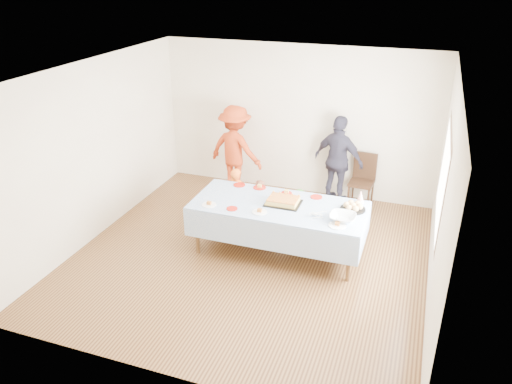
% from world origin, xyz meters
% --- Properties ---
extents(ground, '(5.00, 5.00, 0.00)m').
position_xyz_m(ground, '(0.00, 0.00, 0.00)').
color(ground, '#412512').
rests_on(ground, ground).
extents(room_walls, '(5.04, 5.04, 2.72)m').
position_xyz_m(room_walls, '(0.05, 0.00, 1.77)').
color(room_walls, beige).
rests_on(room_walls, ground).
extents(party_table, '(2.50, 1.10, 0.78)m').
position_xyz_m(party_table, '(0.34, 0.25, 0.72)').
color(party_table, brown).
rests_on(party_table, ground).
extents(birthday_cake, '(0.50, 0.39, 0.09)m').
position_xyz_m(birthday_cake, '(0.40, 0.30, 0.82)').
color(birthday_cake, black).
rests_on(birthday_cake, party_table).
extents(rolls_tray, '(0.36, 0.36, 0.11)m').
position_xyz_m(rolls_tray, '(1.38, 0.44, 0.83)').
color(rolls_tray, black).
rests_on(rolls_tray, party_table).
extents(punch_bowl, '(0.36, 0.36, 0.09)m').
position_xyz_m(punch_bowl, '(1.30, 0.08, 0.82)').
color(punch_bowl, silver).
rests_on(punch_bowl, party_table).
extents(party_hat, '(0.11, 0.11, 0.19)m').
position_xyz_m(party_hat, '(1.44, 0.71, 0.87)').
color(party_hat, white).
rests_on(party_hat, party_table).
extents(fork_pile, '(0.24, 0.18, 0.07)m').
position_xyz_m(fork_pile, '(0.95, 0.07, 0.81)').
color(fork_pile, white).
rests_on(fork_pile, party_table).
extents(plate_red_far_a, '(0.19, 0.19, 0.01)m').
position_xyz_m(plate_red_far_a, '(-0.44, 0.70, 0.79)').
color(plate_red_far_a, '#B5170D').
rests_on(plate_red_far_a, party_table).
extents(plate_red_far_b, '(0.20, 0.20, 0.01)m').
position_xyz_m(plate_red_far_b, '(-0.11, 0.71, 0.79)').
color(plate_red_far_b, '#B5170D').
rests_on(plate_red_far_b, party_table).
extents(plate_red_far_c, '(0.16, 0.16, 0.01)m').
position_xyz_m(plate_red_far_c, '(0.34, 0.65, 0.79)').
color(plate_red_far_c, '#B5170D').
rests_on(plate_red_far_c, party_table).
extents(plate_red_far_d, '(0.18, 0.18, 0.01)m').
position_xyz_m(plate_red_far_d, '(0.80, 0.67, 0.79)').
color(plate_red_far_d, '#B5170D').
rests_on(plate_red_far_d, party_table).
extents(plate_red_near, '(0.16, 0.16, 0.01)m').
position_xyz_m(plate_red_near, '(-0.24, -0.10, 0.79)').
color(plate_red_near, '#B5170D').
rests_on(plate_red_near, party_table).
extents(plate_white_left, '(0.21, 0.21, 0.01)m').
position_xyz_m(plate_white_left, '(-0.60, -0.10, 0.79)').
color(plate_white_left, white).
rests_on(plate_white_left, party_table).
extents(plate_white_mid, '(0.21, 0.21, 0.01)m').
position_xyz_m(plate_white_mid, '(0.16, -0.07, 0.79)').
color(plate_white_mid, white).
rests_on(plate_white_mid, party_table).
extents(plate_white_right, '(0.23, 0.23, 0.01)m').
position_xyz_m(plate_white_right, '(1.26, -0.10, 0.79)').
color(plate_white_right, white).
rests_on(plate_white_right, party_table).
extents(dining_chair, '(0.44, 0.44, 0.94)m').
position_xyz_m(dining_chair, '(1.27, 2.28, 0.52)').
color(dining_chair, black).
rests_on(dining_chair, ground).
extents(toddler_left, '(0.40, 0.32, 0.97)m').
position_xyz_m(toddler_left, '(-0.57, 0.90, 0.48)').
color(toddler_left, orange).
rests_on(toddler_left, ground).
extents(toddler_mid, '(0.37, 0.25, 0.75)m').
position_xyz_m(toddler_mid, '(0.48, 0.90, 0.37)').
color(toddler_mid, '#3A7B29').
rests_on(toddler_mid, ground).
extents(toddler_right, '(0.43, 0.37, 0.75)m').
position_xyz_m(toddler_right, '(-0.22, 1.04, 0.38)').
color(toddler_right, tan).
rests_on(toddler_right, ground).
extents(adult_left, '(1.16, 0.82, 1.64)m').
position_xyz_m(adult_left, '(-1.05, 2.09, 0.82)').
color(adult_left, '#B63916').
rests_on(adult_left, ground).
extents(adult_right, '(1.02, 0.69, 1.60)m').
position_xyz_m(adult_right, '(0.84, 2.20, 0.80)').
color(adult_right, '#2E2D3D').
rests_on(adult_right, ground).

